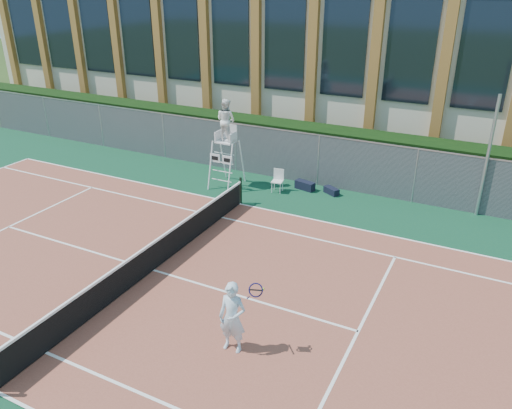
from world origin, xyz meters
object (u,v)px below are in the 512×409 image
at_px(plastic_chair, 278,178).
at_px(tennis_player, 233,317).
at_px(steel_pole, 487,158).
at_px(umpire_chair, 226,123).

relative_size(plastic_chair, tennis_player, 0.52).
xyz_separation_m(steel_pole, umpire_chair, (-9.84, -1.65, 0.48)).
xyz_separation_m(steel_pole, tennis_player, (-4.50, -10.68, -1.33)).
relative_size(umpire_chair, plastic_chair, 3.97).
xyz_separation_m(umpire_chair, tennis_player, (5.35, -9.03, -1.80)).
bearing_deg(steel_pole, tennis_player, -112.83).
distance_m(steel_pole, plastic_chair, 7.92).
bearing_deg(tennis_player, steel_pole, 67.17).
bearing_deg(umpire_chair, tennis_player, -59.36).
distance_m(steel_pole, umpire_chair, 9.99).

